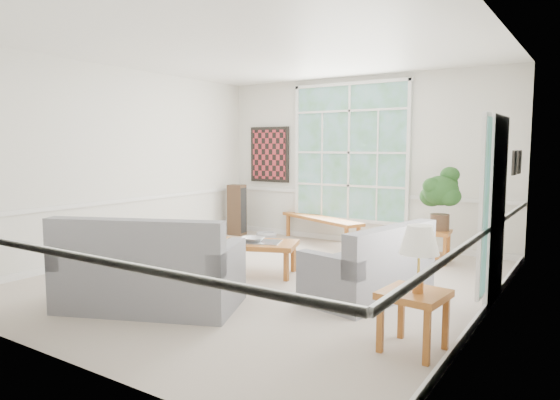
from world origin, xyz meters
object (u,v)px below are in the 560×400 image
(loveseat_right, at_px, (369,260))
(end_table, at_px, (433,246))
(coffee_table, at_px, (252,258))
(side_table, at_px, (413,321))
(loveseat_front, at_px, (151,261))

(loveseat_right, height_order, end_table, loveseat_right)
(end_table, bearing_deg, coffee_table, -132.19)
(side_table, bearing_deg, loveseat_front, -172.15)
(end_table, bearing_deg, side_table, -76.55)
(loveseat_right, bearing_deg, end_table, 98.30)
(loveseat_front, xyz_separation_m, end_table, (1.99, 3.82, -0.27))
(loveseat_right, bearing_deg, side_table, -41.18)
(coffee_table, relative_size, side_table, 2.30)
(loveseat_front, relative_size, coffee_table, 1.56)
(loveseat_right, xyz_separation_m, side_table, (0.95, -1.26, -0.17))
(loveseat_right, distance_m, side_table, 1.59)
(coffee_table, bearing_deg, end_table, 26.73)
(loveseat_front, relative_size, side_table, 3.59)
(loveseat_right, bearing_deg, loveseat_front, -126.59)
(loveseat_front, height_order, side_table, loveseat_front)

